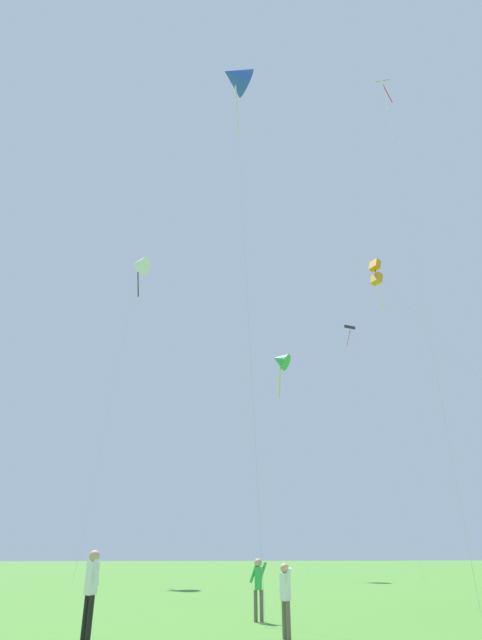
% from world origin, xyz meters
% --- Properties ---
extents(kite_orange_box, '(4.26, 11.03, 18.28)m').
position_xyz_m(kite_orange_box, '(12.11, 21.71, 17.30)').
color(kite_orange_box, orange).
rests_on(kite_orange_box, ground_plane).
extents(kite_yellow_diamond, '(3.11, 4.67, 29.30)m').
position_xyz_m(kite_yellow_diamond, '(11.63, 17.03, 26.08)').
color(kite_yellow_diamond, yellow).
rests_on(kite_yellow_diamond, ground_plane).
extents(kite_white_distant, '(3.47, 9.64, 30.11)m').
position_xyz_m(kite_white_distant, '(-2.44, 43.64, 28.90)').
color(kite_white_distant, white).
rests_on(kite_white_distant, ground_plane).
extents(kite_blue_delta, '(2.25, 8.33, 29.78)m').
position_xyz_m(kite_blue_delta, '(2.71, 19.05, 28.70)').
color(kite_blue_delta, blue).
rests_on(kite_blue_delta, ground_plane).
extents(kite_green_small, '(3.43, 12.86, 21.00)m').
position_xyz_m(kite_green_small, '(12.60, 44.16, 19.84)').
color(kite_green_small, green).
rests_on(kite_green_small, ground_plane).
extents(kite_black_large, '(2.29, 10.61, 21.46)m').
position_xyz_m(kite_black_large, '(17.26, 36.46, 18.95)').
color(kite_black_large, black).
rests_on(kite_black_large, ground_plane).
extents(person_in_red_shirt, '(0.52, 0.23, 1.61)m').
position_xyz_m(person_in_red_shirt, '(2.24, 12.94, 0.97)').
color(person_in_red_shirt, '#665B4C').
rests_on(person_in_red_shirt, ground_plane).
extents(person_near_tree, '(0.24, 0.48, 1.52)m').
position_xyz_m(person_near_tree, '(2.06, 9.65, 0.91)').
color(person_near_tree, '#665B4C').
rests_on(person_near_tree, ground_plane).
extents(person_far_back, '(0.40, 0.53, 1.79)m').
position_xyz_m(person_far_back, '(-2.27, 10.22, 1.08)').
color(person_far_back, black).
rests_on(person_far_back, ground_plane).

